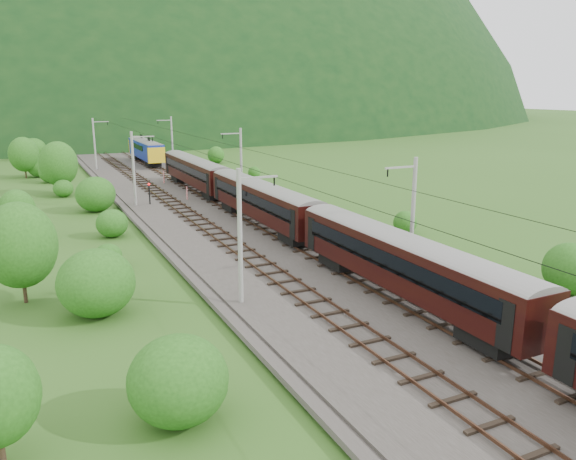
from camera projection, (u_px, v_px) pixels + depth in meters
name	position (u px, v px, depth m)	size (l,w,h in m)	color
ground	(331.00, 291.00, 36.12)	(600.00, 600.00, 0.00)	#30591B
railbed	(269.00, 250.00, 44.83)	(14.00, 220.00, 0.30)	#38332D
track_left	(241.00, 251.00, 43.76)	(2.40, 220.00, 0.27)	brown
track_right	(296.00, 244.00, 45.78)	(2.40, 220.00, 0.27)	brown
catenary_left	(134.00, 167.00, 60.42)	(2.54, 192.28, 8.00)	gray
catenary_right	(241.00, 161.00, 65.57)	(2.54, 192.28, 8.00)	gray
overhead_wires	(268.00, 163.00, 43.14)	(4.83, 198.00, 0.03)	black
mountain_main	(54.00, 117.00, 263.37)	(504.00, 360.00, 244.00)	black
train	(408.00, 256.00, 32.36)	(2.73, 152.91, 4.73)	black
hazard_post_near	(187.00, 193.00, 64.40)	(0.16, 0.16, 1.49)	red
hazard_post_far	(164.00, 177.00, 75.93)	(0.18, 0.18, 1.65)	red
signal	(149.00, 192.00, 61.66)	(0.26, 0.26, 2.34)	black
vegetation_left	(61.00, 204.00, 51.67)	(12.77, 146.25, 6.53)	#215115
vegetation_right	(386.00, 215.00, 52.08)	(6.60, 109.89, 2.97)	#215115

